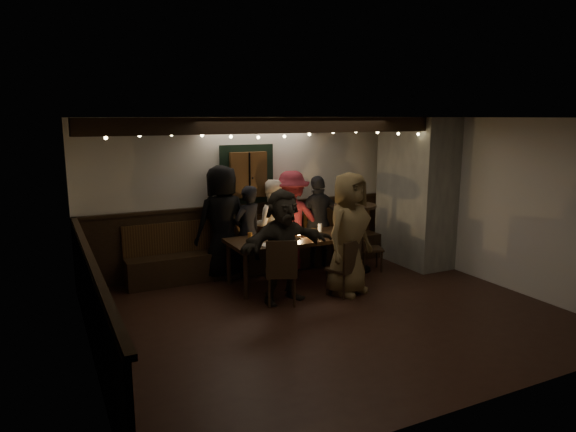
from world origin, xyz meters
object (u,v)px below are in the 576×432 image
chair_near_left (281,268)px  chair_end (367,244)px  dining_table (294,241)px  chair_near_right (347,265)px  person_b (248,232)px  person_g (349,234)px  person_e (318,221)px  high_top (355,229)px  person_a (222,222)px  person_f (283,246)px  person_d (291,220)px  person_c (271,225)px

chair_near_left → chair_end: 2.20m
dining_table → chair_near_left: chair_near_left is taller
chair_near_right → person_b: size_ratio=0.56×
person_g → person_e: bearing=55.7°
chair_near_left → high_top: bearing=27.9°
high_top → person_e: 0.66m
dining_table → chair_near_left: (-0.60, -0.82, -0.14)m
chair_near_right → high_top: bearing=52.1°
chair_near_left → person_a: bearing=101.0°
chair_near_right → person_f: size_ratio=0.52×
person_d → chair_near_left: bearing=71.9°
person_g → chair_near_right: bearing=-151.9°
person_b → person_f: bearing=68.1°
person_b → person_f: size_ratio=0.93×
high_top → person_d: person_d is taller
high_top → person_d: size_ratio=0.67×
chair_near_right → person_e: (0.39, 1.55, 0.32)m
dining_table → person_c: (-0.03, 0.77, 0.11)m
chair_near_right → person_b: person_b is taller
person_g → person_a: bearing=110.0°
dining_table → chair_near_right: 1.01m
person_c → person_e: person_e is taller
high_top → person_g: person_g is taller
person_a → person_d: 1.24m
person_b → person_d: (0.84, 0.09, 0.10)m
dining_table → person_d: size_ratio=1.21×
chair_near_left → person_b: bearing=86.7°
dining_table → person_f: person_f is taller
chair_end → high_top: 0.34m
person_e → person_f: (-1.32, -1.31, 0.01)m
chair_end → person_e: 0.93m
person_b → high_top: bearing=142.4°
person_e → person_f: person_f is taller
dining_table → person_g: (0.51, -0.80, 0.24)m
chair_end → high_top: bearing=145.1°
chair_near_right → high_top: size_ratio=0.74×
person_b → person_c: bearing=173.0°
chair_near_right → person_a: 2.17m
chair_end → person_g: bearing=-137.6°
person_c → person_e: size_ratio=0.98×
chair_end → person_d: person_d is taller
chair_near_left → person_e: (1.41, 1.47, 0.27)m
person_b → person_e: (1.33, 0.01, 0.05)m
person_e → chair_end: bearing=134.8°
chair_end → person_a: (-2.33, 0.72, 0.46)m
chair_end → person_b: 2.05m
chair_near_left → person_f: 0.33m
high_top → person_d: bearing=148.4°
chair_end → high_top: (-0.17, 0.12, 0.26)m
chair_near_right → person_g: (0.09, 0.11, 0.43)m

